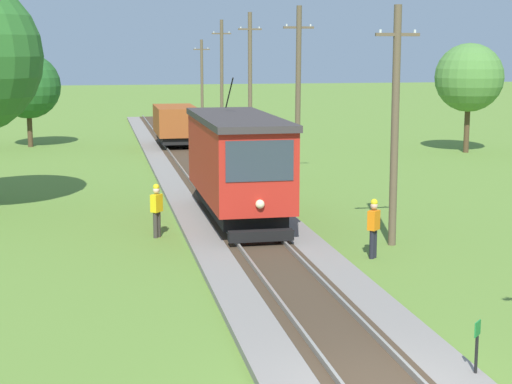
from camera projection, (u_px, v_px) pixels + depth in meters
The scene contains 13 objects.
red_tram at pixel (237, 162), 28.55m from camera, with size 2.60×8.54×4.79m.
freight_car at pixel (176, 124), 50.17m from camera, with size 2.40×5.20×2.31m.
utility_pole_near_tram at pixel (395, 124), 25.12m from camera, with size 1.40×0.30×7.42m.
utility_pole_mid at pixel (298, 94), 36.96m from camera, with size 1.40×0.39×8.01m.
utility_pole_far at pixel (250, 81), 48.24m from camera, with size 1.40×0.33×8.23m.
utility_pole_distant at pixel (222, 76), 58.89m from camera, with size 1.40×0.44×8.17m.
utility_pole_horizon at pixel (202, 79), 69.79m from camera, with size 1.40×0.26×6.88m.
trackside_signal_marker at pixel (477, 348), 15.03m from camera, with size 0.21×0.21×1.18m.
gravel_pile at pixel (251, 141), 49.34m from camera, with size 3.08×3.08×1.21m, color gray.
track_worker at pixel (374, 226), 23.95m from camera, with size 0.44×0.44×1.78m.
second_worker at pixel (157, 208), 26.59m from camera, with size 0.43×0.44×1.78m.
tree_right_near at pixel (469, 78), 47.95m from camera, with size 4.03×4.03×6.46m.
tree_left_far at pixel (28, 86), 50.85m from camera, with size 4.05×4.05×5.84m.
Camera 1 is at (-4.82, -12.77, 6.11)m, focal length 57.23 mm.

